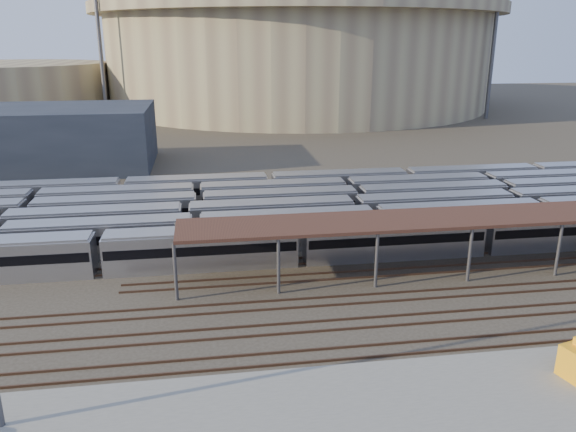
# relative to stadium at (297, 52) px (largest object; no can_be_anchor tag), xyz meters

# --- Properties ---
(ground) EXTENTS (420.00, 420.00, 0.00)m
(ground) POSITION_rel_stadium_xyz_m (-25.00, -140.00, -16.47)
(ground) COLOR #383026
(ground) RESTS_ON ground
(apron) EXTENTS (50.00, 9.00, 0.20)m
(apron) POSITION_rel_stadium_xyz_m (-30.00, -155.00, -16.37)
(apron) COLOR gray
(apron) RESTS_ON ground
(subway_trains) EXTENTS (123.11, 23.90, 3.60)m
(subway_trains) POSITION_rel_stadium_xyz_m (-28.27, -121.50, -14.67)
(subway_trains) COLOR #BBBCC1
(subway_trains) RESTS_ON ground
(inspection_shed) EXTENTS (60.30, 6.00, 5.30)m
(inspection_shed) POSITION_rel_stadium_xyz_m (-3.00, -136.00, -11.49)
(inspection_shed) COLOR #504F54
(inspection_shed) RESTS_ON ground
(empty_tracks) EXTENTS (170.00, 9.62, 0.18)m
(empty_tracks) POSITION_rel_stadium_xyz_m (-25.00, -145.00, -16.38)
(empty_tracks) COLOR #4C3323
(empty_tracks) RESTS_ON ground
(stadium) EXTENTS (124.00, 124.00, 32.50)m
(stadium) POSITION_rel_stadium_xyz_m (0.00, 0.00, 0.00)
(stadium) COLOR tan
(stadium) RESTS_ON ground
(secondary_arena) EXTENTS (56.00, 56.00, 14.00)m
(secondary_arena) POSITION_rel_stadium_xyz_m (-85.00, -10.00, -9.47)
(secondary_arena) COLOR tan
(secondary_arena) RESTS_ON ground
(service_building) EXTENTS (42.00, 20.00, 10.00)m
(service_building) POSITION_rel_stadium_xyz_m (-60.00, -85.00, -11.47)
(service_building) COLOR #1E232D
(service_building) RESTS_ON ground
(floodlight_0) EXTENTS (4.00, 1.00, 38.40)m
(floodlight_0) POSITION_rel_stadium_xyz_m (-55.00, -30.00, 4.18)
(floodlight_0) COLOR #504F54
(floodlight_0) RESTS_ON ground
(floodlight_2) EXTENTS (4.00, 1.00, 38.40)m
(floodlight_2) POSITION_rel_stadium_xyz_m (45.00, -40.00, 4.18)
(floodlight_2) COLOR #504F54
(floodlight_2) RESTS_ON ground
(floodlight_3) EXTENTS (4.00, 1.00, 38.40)m
(floodlight_3) POSITION_rel_stadium_xyz_m (-35.00, 20.00, 4.18)
(floodlight_3) COLOR #504F54
(floodlight_3) RESTS_ON ground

